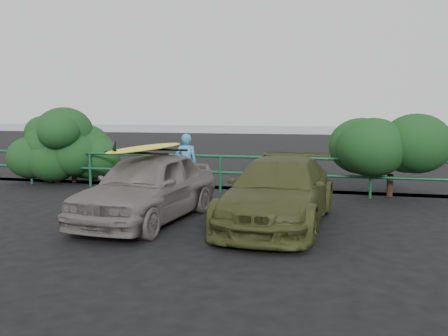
# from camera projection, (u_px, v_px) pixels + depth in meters

# --- Properties ---
(ground) EXTENTS (80.00, 80.00, 0.00)m
(ground) POSITION_uv_depth(u_px,v_px,m) (99.00, 232.00, 9.29)
(ground) COLOR black
(ocean) EXTENTS (200.00, 200.00, 0.00)m
(ocean) POSITION_uv_depth(u_px,v_px,m) (318.00, 127.00, 67.00)
(ocean) COLOR slate
(ocean) RESTS_ON ground
(guardrail) EXTENTS (14.00, 0.08, 1.04)m
(guardrail) POSITION_uv_depth(u_px,v_px,m) (186.00, 172.00, 14.04)
(guardrail) COLOR #164D2D
(guardrail) RESTS_ON ground
(shrub_left) EXTENTS (3.20, 2.40, 2.06)m
(shrub_left) POSITION_uv_depth(u_px,v_px,m) (44.00, 150.00, 15.56)
(shrub_left) COLOR #18431A
(shrub_left) RESTS_ON ground
(shrub_right) EXTENTS (3.20, 2.40, 2.03)m
(shrub_right) POSITION_uv_depth(u_px,v_px,m) (371.00, 158.00, 13.22)
(shrub_right) COLOR #18431A
(shrub_right) RESTS_ON ground
(sedan) EXTENTS (2.01, 4.28, 1.42)m
(sedan) POSITION_uv_depth(u_px,v_px,m) (148.00, 187.00, 10.15)
(sedan) COLOR slate
(sedan) RESTS_ON ground
(olive_vehicle) EXTENTS (2.06, 4.62, 1.32)m
(olive_vehicle) POSITION_uv_depth(u_px,v_px,m) (279.00, 192.00, 9.83)
(olive_vehicle) COLOR #3D421D
(olive_vehicle) RESTS_ON ground
(man) EXTENTS (0.66, 0.50, 1.63)m
(man) POSITION_uv_depth(u_px,v_px,m) (186.00, 163.00, 13.71)
(man) COLOR #4291C6
(man) RESTS_ON ground
(roof_rack) EXTENTS (1.45, 1.07, 0.05)m
(roof_rack) POSITION_uv_depth(u_px,v_px,m) (147.00, 151.00, 10.07)
(roof_rack) COLOR black
(roof_rack) RESTS_ON sedan
(surfboard) EXTENTS (0.85, 2.99, 0.09)m
(surfboard) POSITION_uv_depth(u_px,v_px,m) (147.00, 148.00, 10.06)
(surfboard) COLOR yellow
(surfboard) RESTS_ON roof_rack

